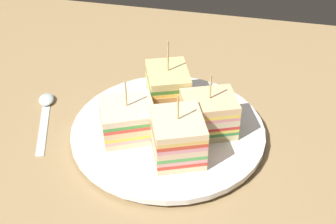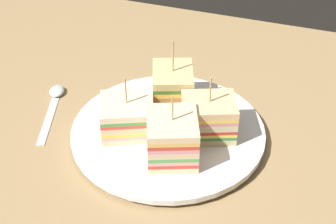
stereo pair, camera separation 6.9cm
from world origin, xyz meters
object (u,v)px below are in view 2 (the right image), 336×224
object	(u,v)px
sandwich_wedge_0	(128,117)
chip_pile	(171,125)
sandwich_wedge_2	(208,118)
sandwich_wedge_1	(172,138)
sandwich_wedge_3	(173,89)
spoon	(54,99)
plate	(168,132)

from	to	relation	value
sandwich_wedge_0	chip_pile	distance (cm)	6.23
sandwich_wedge_0	sandwich_wedge_2	bearing A→B (deg)	-8.53
sandwich_wedge_1	sandwich_wedge_3	xyz separation A→B (cm)	(-3.66, 10.73, 0.06)
sandwich_wedge_2	chip_pile	bearing A→B (deg)	-8.83
sandwich_wedge_1	sandwich_wedge_3	distance (cm)	11.34
spoon	sandwich_wedge_0	bearing A→B (deg)	-125.65
sandwich_wedge_3	spoon	size ratio (longest dim) A/B	0.77
sandwich_wedge_0	sandwich_wedge_1	xyz separation A→B (cm)	(7.69, -2.98, 0.63)
plate	sandwich_wedge_1	world-z (taller)	sandwich_wedge_1
sandwich_wedge_0	plate	bearing A→B (deg)	-1.87
sandwich_wedge_0	sandwich_wedge_2	world-z (taller)	sandwich_wedge_2
sandwich_wedge_1	spoon	world-z (taller)	sandwich_wedge_1
plate	sandwich_wedge_2	bearing A→B (deg)	9.27
sandwich_wedge_2	chip_pile	world-z (taller)	sandwich_wedge_2
plate	sandwich_wedge_3	xyz separation A→B (cm)	(-1.23, 5.57, 3.74)
sandwich_wedge_3	chip_pile	size ratio (longest dim) A/B	1.69
sandwich_wedge_0	sandwich_wedge_2	distance (cm)	11.33
sandwich_wedge_2	spoon	xyz separation A→B (cm)	(-25.80, 1.31, -4.00)
plate	sandwich_wedge_0	size ratio (longest dim) A/B	2.93
spoon	sandwich_wedge_3	bearing A→B (deg)	-99.15
sandwich_wedge_1	chip_pile	size ratio (longest dim) A/B	1.49
plate	sandwich_wedge_3	bearing A→B (deg)	102.48
sandwich_wedge_0	sandwich_wedge_1	size ratio (longest dim) A/B	0.97
sandwich_wedge_3	spoon	xyz separation A→B (cm)	(-18.94, -3.34, -4.32)
plate	chip_pile	bearing A→B (deg)	-28.48
chip_pile	sandwich_wedge_3	bearing A→B (deg)	106.48
plate	chip_pile	xyz separation A→B (cm)	(0.50, -0.27, 1.66)
chip_pile	plate	bearing A→B (deg)	151.52
sandwich_wedge_0	sandwich_wedge_3	distance (cm)	8.77
sandwich_wedge_0	sandwich_wedge_1	distance (cm)	8.27
sandwich_wedge_1	sandwich_wedge_2	size ratio (longest dim) A/B	1.04
chip_pile	spoon	world-z (taller)	chip_pile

